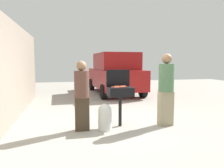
# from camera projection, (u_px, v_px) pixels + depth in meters

# --- Properties ---
(ground_plane) EXTENTS (24.00, 24.00, 0.00)m
(ground_plane) POSITION_uv_depth(u_px,v_px,m) (121.00, 124.00, 5.39)
(ground_plane) COLOR #9E998E
(house_wall_side) EXTENTS (0.24, 8.00, 2.68)m
(house_wall_side) POSITION_uv_depth(u_px,v_px,m) (10.00, 71.00, 5.60)
(house_wall_side) COLOR gray
(house_wall_side) RESTS_ON ground
(bbq_grill) EXTENTS (0.60, 0.44, 0.97)m
(bbq_grill) POSITION_uv_depth(u_px,v_px,m) (120.00, 93.00, 5.12)
(bbq_grill) COLOR black
(bbq_grill) RESTS_ON ground
(grill_lid_open) EXTENTS (0.60, 0.05, 0.42)m
(grill_lid_open) POSITION_uv_depth(u_px,v_px,m) (118.00, 78.00, 5.30)
(grill_lid_open) COLOR black
(grill_lid_open) RESTS_ON bbq_grill
(hot_dog_0) EXTENTS (0.13, 0.03, 0.03)m
(hot_dog_0) POSITION_uv_depth(u_px,v_px,m) (125.00, 87.00, 5.08)
(hot_dog_0) COLOR #AD4228
(hot_dog_0) RESTS_ON bbq_grill
(hot_dog_1) EXTENTS (0.13, 0.03, 0.03)m
(hot_dog_1) POSITION_uv_depth(u_px,v_px,m) (123.00, 86.00, 5.15)
(hot_dog_1) COLOR #AD4228
(hot_dog_1) RESTS_ON bbq_grill
(hot_dog_2) EXTENTS (0.13, 0.03, 0.03)m
(hot_dog_2) POSITION_uv_depth(u_px,v_px,m) (122.00, 87.00, 5.01)
(hot_dog_2) COLOR #B74C33
(hot_dog_2) RESTS_ON bbq_grill
(hot_dog_3) EXTENTS (0.13, 0.03, 0.03)m
(hot_dog_3) POSITION_uv_depth(u_px,v_px,m) (123.00, 86.00, 5.20)
(hot_dog_3) COLOR #C6593D
(hot_dog_3) RESTS_ON bbq_grill
(hot_dog_4) EXTENTS (0.13, 0.04, 0.03)m
(hot_dog_4) POSITION_uv_depth(u_px,v_px,m) (123.00, 87.00, 5.12)
(hot_dog_4) COLOR #C6593D
(hot_dog_4) RESTS_ON bbq_grill
(hot_dog_5) EXTENTS (0.13, 0.04, 0.03)m
(hot_dog_5) POSITION_uv_depth(u_px,v_px,m) (117.00, 86.00, 5.23)
(hot_dog_5) COLOR #C6593D
(hot_dog_5) RESTS_ON bbq_grill
(hot_dog_6) EXTENTS (0.13, 0.03, 0.03)m
(hot_dog_6) POSITION_uv_depth(u_px,v_px,m) (114.00, 87.00, 5.01)
(hot_dog_6) COLOR #C6593D
(hot_dog_6) RESTS_ON bbq_grill
(hot_dog_7) EXTENTS (0.13, 0.03, 0.03)m
(hot_dog_7) POSITION_uv_depth(u_px,v_px,m) (123.00, 86.00, 5.25)
(hot_dog_7) COLOR #AD4228
(hot_dog_7) RESTS_ON bbq_grill
(hot_dog_8) EXTENTS (0.13, 0.03, 0.03)m
(hot_dog_8) POSITION_uv_depth(u_px,v_px,m) (116.00, 88.00, 4.92)
(hot_dog_8) COLOR #C6593D
(hot_dog_8) RESTS_ON bbq_grill
(hot_dog_9) EXTENTS (0.13, 0.04, 0.03)m
(hot_dog_9) POSITION_uv_depth(u_px,v_px,m) (118.00, 87.00, 5.09)
(hot_dog_9) COLOR #B74C33
(hot_dog_9) RESTS_ON bbq_grill
(hot_dog_10) EXTENTS (0.13, 0.04, 0.03)m
(hot_dog_10) POSITION_uv_depth(u_px,v_px,m) (120.00, 87.00, 5.05)
(hot_dog_10) COLOR #B74C33
(hot_dog_10) RESTS_ON bbq_grill
(propane_tank) EXTENTS (0.32, 0.32, 0.62)m
(propane_tank) POSITION_uv_depth(u_px,v_px,m) (105.00, 116.00, 4.87)
(propane_tank) COLOR silver
(propane_tank) RESTS_ON ground
(person_left) EXTENTS (0.34, 0.34, 1.61)m
(person_left) POSITION_uv_depth(u_px,v_px,m) (82.00, 93.00, 4.78)
(person_left) COLOR #3F3323
(person_left) RESTS_ON ground
(person_right) EXTENTS (0.38, 0.38, 1.79)m
(person_right) POSITION_uv_depth(u_px,v_px,m) (166.00, 87.00, 5.18)
(person_right) COLOR gray
(person_right) RESTS_ON ground
(parked_minivan) EXTENTS (2.16, 4.47, 2.02)m
(parked_minivan) POSITION_uv_depth(u_px,v_px,m) (115.00, 73.00, 10.51)
(parked_minivan) COLOR maroon
(parked_minivan) RESTS_ON ground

